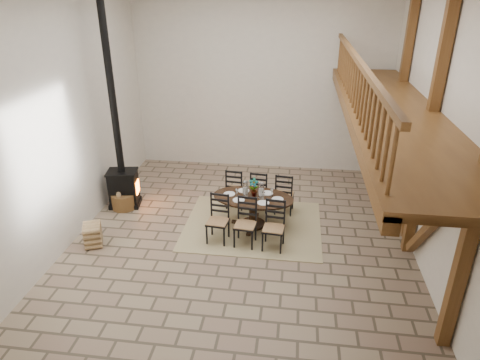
# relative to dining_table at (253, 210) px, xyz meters

# --- Properties ---
(ground) EXTENTS (8.00, 8.00, 0.00)m
(ground) POSITION_rel_dining_table_xyz_m (-0.18, -0.51, -0.39)
(ground) COLOR #8A765C
(ground) RESTS_ON ground
(room_shell) EXTENTS (7.02, 8.02, 5.01)m
(room_shell) POSITION_rel_dining_table_xyz_m (1.01, -0.51, 2.63)
(room_shell) COLOR beige
(room_shell) RESTS_ON ground
(rug) EXTENTS (3.00, 2.50, 0.02)m
(rug) POSITION_rel_dining_table_xyz_m (-0.00, -0.00, -0.38)
(rug) COLOR tan
(rug) RESTS_ON ground
(dining_table) EXTENTS (1.87, 2.11, 1.14)m
(dining_table) POSITION_rel_dining_table_xyz_m (0.00, 0.00, 0.00)
(dining_table) COLOR black
(dining_table) RESTS_ON ground
(wood_stove) EXTENTS (0.78, 0.65, 5.00)m
(wood_stove) POSITION_rel_dining_table_xyz_m (-3.19, 0.57, 0.72)
(wood_stove) COLOR black
(wood_stove) RESTS_ON ground
(log_basket) EXTENTS (0.58, 0.58, 0.48)m
(log_basket) POSITION_rel_dining_table_xyz_m (-3.17, 0.44, -0.18)
(log_basket) COLOR brown
(log_basket) RESTS_ON ground
(log_stack) EXTENTS (0.50, 0.57, 0.47)m
(log_stack) POSITION_rel_dining_table_xyz_m (-3.19, -1.19, -0.15)
(log_stack) COLOR tan
(log_stack) RESTS_ON ground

